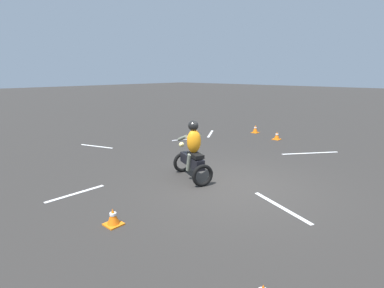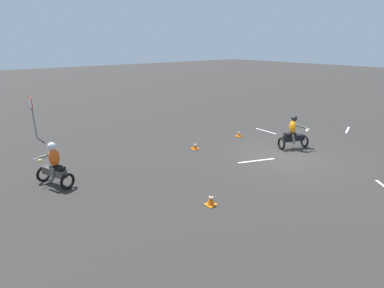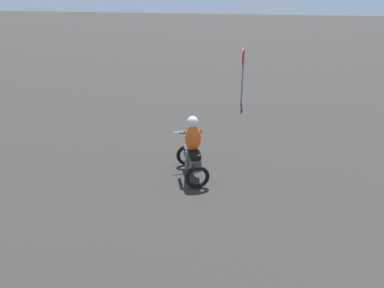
# 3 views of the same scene
# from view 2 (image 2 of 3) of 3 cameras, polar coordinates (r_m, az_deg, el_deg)

# --- Properties ---
(ground_plane) EXTENTS (120.00, 120.00, 0.00)m
(ground_plane) POSITION_cam_2_polar(r_m,az_deg,el_deg) (14.45, 17.35, -2.15)
(ground_plane) COLOR #2D2B28
(motorcycle_rider_foreground) EXTENTS (1.11, 1.54, 1.66)m
(motorcycle_rider_foreground) POSITION_cam_2_polar(r_m,az_deg,el_deg) (15.37, 18.75, 1.80)
(motorcycle_rider_foreground) COLOR black
(motorcycle_rider_foreground) RESTS_ON ground
(motorcycle_rider_background) EXTENTS (1.54, 1.10, 1.66)m
(motorcycle_rider_background) POSITION_cam_2_polar(r_m,az_deg,el_deg) (11.82, -24.77, -3.98)
(motorcycle_rider_background) COLOR black
(motorcycle_rider_background) RESTS_ON ground
(stop_sign) EXTENTS (0.70, 0.08, 2.30)m
(stop_sign) POSITION_cam_2_polar(r_m,az_deg,el_deg) (18.05, -28.24, 5.96)
(stop_sign) COLOR slate
(stop_sign) RESTS_ON ground
(traffic_cone_near_left) EXTENTS (0.32, 0.32, 0.34)m
(traffic_cone_near_left) POSITION_cam_2_polar(r_m,az_deg,el_deg) (16.77, 8.95, 1.96)
(traffic_cone_near_left) COLOR orange
(traffic_cone_near_left) RESTS_ON ground
(traffic_cone_mid_left) EXTENTS (0.32, 0.32, 0.41)m
(traffic_cone_mid_left) POSITION_cam_2_polar(r_m,az_deg,el_deg) (9.73, 3.62, -10.52)
(traffic_cone_mid_left) COLOR orange
(traffic_cone_mid_left) RESTS_ON ground
(traffic_cone_far_right) EXTENTS (0.32, 0.32, 0.34)m
(traffic_cone_far_right) POSITION_cam_2_polar(r_m,az_deg,el_deg) (14.60, 0.56, -0.38)
(traffic_cone_far_right) COLOR orange
(traffic_cone_far_right) RESTS_ON ground
(lane_stripe_e) EXTENTS (1.50, 0.14, 0.01)m
(lane_stripe_e) POSITION_cam_2_polar(r_m,az_deg,el_deg) (18.17, 13.86, 2.42)
(lane_stripe_e) COLOR silver
(lane_stripe_e) RESTS_ON ground
(lane_stripe_n) EXTENTS (0.77, 1.68, 0.01)m
(lane_stripe_n) POSITION_cam_2_polar(r_m,az_deg,el_deg) (13.53, 12.18, -3.11)
(lane_stripe_n) COLOR silver
(lane_stripe_n) RESTS_ON ground
(lane_stripe_s) EXTENTS (0.60, 1.53, 0.01)m
(lane_stripe_s) POSITION_cam_2_polar(r_m,az_deg,el_deg) (20.14, 27.49, 2.40)
(lane_stripe_s) COLOR silver
(lane_stripe_s) RESTS_ON ground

